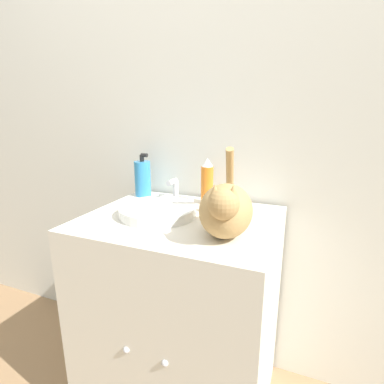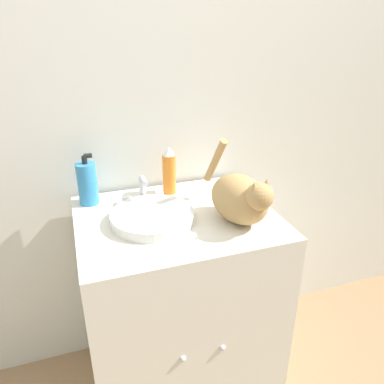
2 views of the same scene
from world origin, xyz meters
name	(u,v)px [view 1 (image 1 of 2)]	position (x,y,z in m)	size (l,w,h in m)	color
wall_back	(211,110)	(0.00, 0.63, 1.25)	(6.00, 0.05, 2.50)	silver
vanity_cabinet	(182,313)	(0.00, 0.29, 0.43)	(0.73, 0.60, 0.85)	silver
sink_basin	(158,211)	(-0.09, 0.28, 0.87)	(0.30, 0.30, 0.04)	white
faucet	(175,194)	(-0.09, 0.44, 0.90)	(0.17, 0.08, 0.12)	silver
cat	(226,209)	(0.20, 0.19, 0.95)	(0.22, 0.38, 0.28)	tan
soap_bottle	(143,178)	(-0.29, 0.51, 0.94)	(0.08, 0.08, 0.20)	#338CCC
spray_bottle	(207,182)	(0.03, 0.50, 0.95)	(0.05, 0.05, 0.20)	orange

